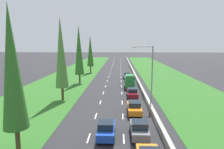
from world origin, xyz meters
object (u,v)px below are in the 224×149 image
grey_hatchback_right_lane (139,129)px  street_light_mast (150,70)px  orange_sedan_right_lane_third (134,107)px  poplar_tree_second (61,53)px  maroon_sedan_right_lane (132,93)px  grey_sedan_right_lane (127,75)px  poplar_tree_third (79,50)px  poplar_tree_fourth (90,51)px  blue_hatchback_centre_lane (106,129)px  white_hatchback_right_lane (128,79)px  green_van_right_lane (130,81)px  poplar_tree_nearest (12,68)px

grey_hatchback_right_lane → street_light_mast: 12.42m
orange_sedan_right_lane_third → poplar_tree_second: poplar_tree_second is taller
maroon_sedan_right_lane → grey_sedan_right_lane: (-0.29, 19.16, 0.00)m
poplar_tree_third → poplar_tree_fourth: bearing=89.6°
orange_sedan_right_lane_third → street_light_mast: (2.66, 4.48, 4.42)m
grey_hatchback_right_lane → blue_hatchback_centre_lane: 3.32m
white_hatchback_right_lane → grey_sedan_right_lane: white_hatchback_right_lane is taller
orange_sedan_right_lane_third → blue_hatchback_centre_lane: 7.79m
maroon_sedan_right_lane → orange_sedan_right_lane_third: bearing=-91.9°
green_van_right_lane → grey_sedan_right_lane: (-0.18, 11.83, -0.59)m
grey_hatchback_right_lane → street_light_mast: size_ratio=0.43×
green_van_right_lane → poplar_tree_nearest: size_ratio=0.39×
street_light_mast → white_hatchback_right_lane: bearing=98.2°
maroon_sedan_right_lane → white_hatchback_right_lane: 13.70m
blue_hatchback_centre_lane → poplar_tree_third: 28.58m
orange_sedan_right_lane_third → green_van_right_lane: (0.15, 15.25, 0.59)m
poplar_tree_nearest → green_van_right_lane: bearing=66.6°
street_light_mast → poplar_tree_third: bearing=133.2°
green_van_right_lane → poplar_tree_fourth: (-11.43, 20.94, 5.63)m
orange_sedan_right_lane_third → blue_hatchback_centre_lane: blue_hatchback_centre_lane is taller
orange_sedan_right_lane_third → poplar_tree_third: bearing=120.3°
street_light_mast → green_van_right_lane: bearing=103.1°
green_van_right_lane → poplar_tree_nearest: 28.11m
street_light_mast → poplar_tree_second: bearing=174.9°
orange_sedan_right_lane_third → poplar_tree_fourth: size_ratio=0.38×
maroon_sedan_right_lane → grey_sedan_right_lane: size_ratio=1.00×
maroon_sedan_right_lane → green_van_right_lane: green_van_right_lane is taller
grey_hatchback_right_lane → poplar_tree_fourth: size_ratio=0.33×
orange_sedan_right_lane_third → white_hatchback_right_lane: size_ratio=1.15×
green_van_right_lane → white_hatchback_right_lane: bearing=89.7°
blue_hatchback_centre_lane → white_hatchback_right_lane: size_ratio=1.00×
grey_hatchback_right_lane → orange_sedan_right_lane_third: (0.00, 6.82, -0.02)m
white_hatchback_right_lane → street_light_mast: bearing=-81.8°
poplar_tree_fourth → street_light_mast: bearing=-66.3°
grey_hatchback_right_lane → green_van_right_lane: 22.08m
poplar_tree_second → street_light_mast: 14.41m
maroon_sedan_right_lane → grey_hatchback_right_lane: bearing=-91.0°
orange_sedan_right_lane_third → poplar_tree_second: (-11.45, 5.75, 7.01)m
blue_hatchback_centre_lane → poplar_tree_third: bearing=106.9°
poplar_tree_nearest → poplar_tree_fourth: size_ratio=1.05×
white_hatchback_right_lane → poplar_tree_second: poplar_tree_second is taller
orange_sedan_right_lane_third → street_light_mast: 6.84m
maroon_sedan_right_lane → white_hatchback_right_lane: (-0.08, 13.70, 0.02)m
poplar_tree_fourth → poplar_tree_third: bearing=-90.4°
poplar_tree_third → green_van_right_lane: bearing=-20.1°
blue_hatchback_centre_lane → white_hatchback_right_lane: (3.49, 28.68, 0.00)m
poplar_tree_third → white_hatchback_right_lane: bearing=10.6°
poplar_tree_second → poplar_tree_nearest: bearing=-87.5°
orange_sedan_right_lane_third → street_light_mast: bearing=59.3°
maroon_sedan_right_lane → poplar_tree_nearest: bearing=-121.7°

